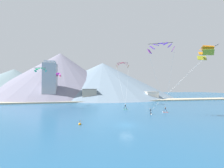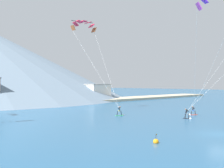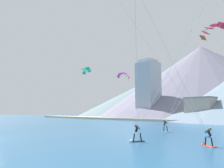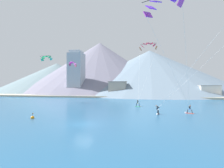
# 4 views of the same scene
# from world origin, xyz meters

# --- Properties ---
(ground_plane) EXTENTS (400.00, 400.00, 0.00)m
(ground_plane) POSITION_xyz_m (0.00, 0.00, 0.00)
(ground_plane) COLOR #23567F
(kitesurfer_near_lead) EXTENTS (0.83, 1.78, 1.74)m
(kitesurfer_near_lead) POSITION_xyz_m (10.68, 10.19, 0.53)
(kitesurfer_near_lead) COLOR black
(kitesurfer_near_lead) RESTS_ON ground
(kitesurfer_near_trail) EXTENTS (1.72, 1.17, 1.66)m
(kitesurfer_near_trail) POSITION_xyz_m (16.60, 12.68, 0.46)
(kitesurfer_near_trail) COLOR #E54C33
(kitesurfer_near_trail) RESTS_ON ground
(kitesurfer_mid_center) EXTENTS (1.77, 0.98, 1.80)m
(kitesurfer_mid_center) POSITION_xyz_m (6.69, 21.35, 0.56)
(kitesurfer_mid_center) COLOR #33B266
(kitesurfer_mid_center) RESTS_ON ground
(parafoil_kite_near_trail) EXTENTS (8.81, 9.64, 18.14)m
(parafoil_kite_near_trail) POSITION_xyz_m (11.16, 5.39, 18.32)
(parafoil_kite_near_trail) COLOR purple
(parafoil_kite_mid_center) EXTENTS (5.78, 13.83, 17.59)m
(parafoil_kite_mid_center) POSITION_xyz_m (9.24, 34.05, 18.00)
(parafoil_kite_mid_center) COLOR #9D4D24
(race_marker_buoy) EXTENTS (0.56, 0.56, 1.02)m
(race_marker_buoy) POSITION_xyz_m (-9.41, 2.12, 0.16)
(race_marker_buoy) COLOR orange
(race_marker_buoy) RESTS_ON ground
(shoreline_strip) EXTENTS (180.00, 10.00, 0.70)m
(shoreline_strip) POSITION_xyz_m (0.00, 53.22, 0.35)
(shoreline_strip) COLOR #BCAD8E
(shoreline_strip) RESTS_ON ground
(shore_building_harbour_front) EXTENTS (8.85, 5.30, 3.84)m
(shore_building_harbour_front) POSITION_xyz_m (11.35, 55.30, 1.93)
(shore_building_harbour_front) COLOR silver
(shore_building_harbour_front) RESTS_ON ground
(shore_building_quay_east) EXTENTS (7.86, 6.86, 5.37)m
(shore_building_quay_east) POSITION_xyz_m (34.45, 57.23, 2.70)
(shore_building_quay_east) COLOR silver
(shore_building_quay_east) RESTS_ON ground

